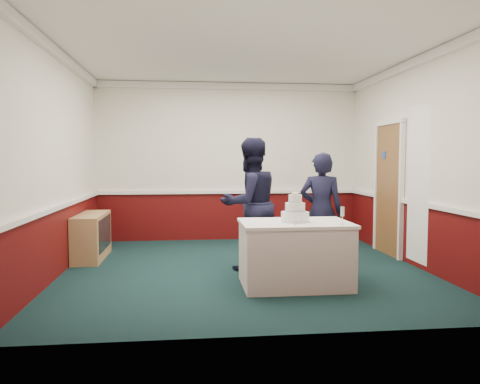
{
  "coord_description": "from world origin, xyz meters",
  "views": [
    {
      "loc": [
        -0.77,
        -6.46,
        1.55
      ],
      "look_at": [
        -0.07,
        -0.1,
        1.1
      ],
      "focal_mm": 35.0,
      "sensor_mm": 36.0,
      "label": 1
    }
  ],
  "objects": [
    {
      "name": "ground",
      "position": [
        0.0,
        0.0,
        0.0
      ],
      "size": [
        5.0,
        5.0,
        0.0
      ],
      "primitive_type": "plane",
      "color": "#112928",
      "rests_on": "ground"
    },
    {
      "name": "room_shell",
      "position": [
        0.08,
        0.61,
        1.97
      ],
      "size": [
        5.0,
        5.0,
        3.0
      ],
      "color": "white",
      "rests_on": "ground"
    },
    {
      "name": "sideboard",
      "position": [
        -2.28,
        0.97,
        0.35
      ],
      "size": [
        0.41,
        1.2,
        0.7
      ],
      "color": "tan",
      "rests_on": "ground"
    },
    {
      "name": "cake_table",
      "position": [
        0.51,
        -0.92,
        0.4
      ],
      "size": [
        1.32,
        0.92,
        0.79
      ],
      "color": "white",
      "rests_on": "ground"
    },
    {
      "name": "wedding_cake",
      "position": [
        0.51,
        -0.92,
        0.9
      ],
      "size": [
        0.35,
        0.35,
        0.36
      ],
      "color": "white",
      "rests_on": "cake_table"
    },
    {
      "name": "cake_knife",
      "position": [
        0.48,
        -1.12,
        0.79
      ],
      "size": [
        0.1,
        0.21,
        0.0
      ],
      "primitive_type": "cube",
      "rotation": [
        0.0,
        0.0,
        -0.41
      ],
      "color": "silver",
      "rests_on": "cake_table"
    },
    {
      "name": "champagne_flute",
      "position": [
        1.01,
        -1.2,
        0.93
      ],
      "size": [
        0.05,
        0.05,
        0.21
      ],
      "color": "silver",
      "rests_on": "cake_table"
    },
    {
      "name": "person_man",
      "position": [
        0.09,
        0.01,
        0.92
      ],
      "size": [
        1.11,
        1.01,
        1.85
      ],
      "primitive_type": "imported",
      "rotation": [
        0.0,
        0.0,
        3.58
      ],
      "color": "black",
      "rests_on": "ground"
    },
    {
      "name": "person_woman",
      "position": [
        1.07,
        -0.12,
        0.82
      ],
      "size": [
        0.7,
        0.59,
        1.64
      ],
      "primitive_type": "imported",
      "rotation": [
        0.0,
        0.0,
        2.77
      ],
      "color": "black",
      "rests_on": "ground"
    }
  ]
}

